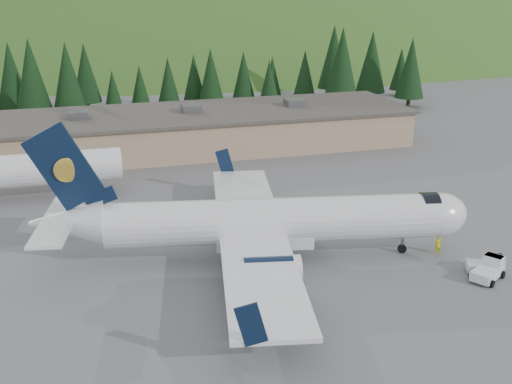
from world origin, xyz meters
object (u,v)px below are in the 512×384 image
object	(u,v)px
airliner	(263,223)
terminal_building	(155,132)
baggage_tug_a	(489,269)
ramp_worker	(438,244)
baggage_tug_b	(488,265)

from	to	relation	value
airliner	terminal_building	bearing A→B (deg)	106.94
baggage_tug_a	ramp_worker	distance (m)	5.53
airliner	ramp_worker	world-z (taller)	airliner
airliner	baggage_tug_b	xyz separation A→B (m)	(16.82, -7.88, -2.59)
baggage_tug_a	terminal_building	size ratio (longest dim) A/B	0.05
airliner	baggage_tug_a	xyz separation A→B (m)	(16.28, -8.71, -2.51)
terminal_building	ramp_worker	xyz separation A→B (m)	(18.83, -41.15, -1.74)
baggage_tug_b	ramp_worker	distance (m)	4.93
baggage_tug_b	terminal_building	distance (m)	50.21
baggage_tug_a	ramp_worker	world-z (taller)	ramp_worker
airliner	baggage_tug_b	distance (m)	18.75
airliner	terminal_building	xyz separation A→B (m)	(-3.95, 37.79, -0.66)
terminal_building	ramp_worker	world-z (taller)	terminal_building
ramp_worker	airliner	bearing A→B (deg)	-21.41
ramp_worker	baggage_tug_a	bearing A→B (deg)	95.80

